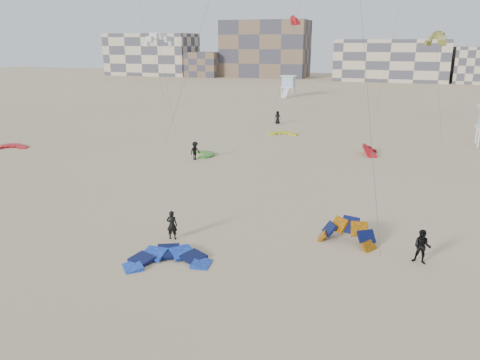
% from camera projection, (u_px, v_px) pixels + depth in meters
% --- Properties ---
extents(ground, '(320.00, 320.00, 0.00)m').
position_uv_depth(ground, '(134.00, 254.00, 26.10)').
color(ground, tan).
rests_on(ground, ground).
extents(kite_ground_blue, '(5.55, 5.67, 1.54)m').
position_uv_depth(kite_ground_blue, '(168.00, 262.00, 25.05)').
color(kite_ground_blue, blue).
rests_on(kite_ground_blue, ground).
extents(kite_ground_orange, '(4.04, 4.03, 3.37)m').
position_uv_depth(kite_ground_orange, '(346.00, 243.00, 27.50)').
color(kite_ground_orange, orange).
rests_on(kite_ground_orange, ground).
extents(kite_ground_red, '(4.89, 4.95, 0.90)m').
position_uv_depth(kite_ground_red, '(10.00, 148.00, 51.87)').
color(kite_ground_red, red).
rests_on(kite_ground_red, ground).
extents(kite_ground_green, '(4.00, 3.92, 0.56)m').
position_uv_depth(kite_ground_green, '(204.00, 155.00, 48.70)').
color(kite_ground_green, green).
rests_on(kite_ground_green, ground).
extents(kite_ground_red_far, '(3.23, 3.12, 3.03)m').
position_uv_depth(kite_ground_red_far, '(370.00, 155.00, 48.92)').
color(kite_ground_red_far, red).
rests_on(kite_ground_red_far, ground).
extents(kite_ground_yellow, '(3.89, 4.04, 0.59)m').
position_uv_depth(kite_ground_yellow, '(283.00, 134.00, 59.52)').
color(kite_ground_yellow, '#DDF010').
rests_on(kite_ground_yellow, ground).
extents(kitesurfer_main, '(0.71, 0.53, 1.79)m').
position_uv_depth(kitesurfer_main, '(172.00, 225.00, 27.79)').
color(kitesurfer_main, black).
rests_on(kitesurfer_main, ground).
extents(kitesurfer_b, '(1.04, 0.89, 1.89)m').
position_uv_depth(kitesurfer_b, '(422.00, 247.00, 24.72)').
color(kitesurfer_b, black).
rests_on(kitesurfer_b, ground).
extents(kitesurfer_c, '(1.09, 1.36, 1.84)m').
position_uv_depth(kitesurfer_c, '(195.00, 151.00, 46.58)').
color(kitesurfer_c, black).
rests_on(kitesurfer_c, ground).
extents(kitesurfer_e, '(0.90, 0.58, 1.84)m').
position_uv_depth(kitesurfer_e, '(278.00, 117.00, 67.01)').
color(kitesurfer_e, black).
rests_on(kitesurfer_e, ground).
extents(kite_fly_grey, '(6.84, 7.73, 11.60)m').
position_uv_depth(kite_fly_grey, '(159.00, 41.00, 57.84)').
color(kite_fly_grey, white).
rests_on(kite_fly_grey, ground).
extents(kite_fly_olive, '(3.93, 7.47, 11.55)m').
position_uv_depth(kite_fly_olive, '(436.00, 40.00, 51.28)').
color(kite_fly_olive, olive).
rests_on(kite_fly_olive, ground).
extents(kite_fly_red, '(4.04, 3.96, 14.89)m').
position_uv_depth(kite_fly_red, '(295.00, 21.00, 77.48)').
color(kite_fly_red, red).
rests_on(kite_fly_red, ground).
extents(lifeguard_tower_far, '(3.12, 5.99, 4.41)m').
position_uv_depth(lifeguard_tower_far, '(288.00, 86.00, 100.23)').
color(lifeguard_tower_far, white).
rests_on(lifeguard_tower_far, ground).
extents(condo_west_a, '(30.00, 15.00, 14.00)m').
position_uv_depth(condo_west_a, '(152.00, 54.00, 163.63)').
color(condo_west_a, beige).
rests_on(condo_west_a, ground).
extents(condo_west_b, '(28.00, 14.00, 18.00)m').
position_uv_depth(condo_west_b, '(265.00, 49.00, 154.46)').
color(condo_west_b, brown).
rests_on(condo_west_b, ground).
extents(condo_mid, '(32.00, 16.00, 12.00)m').
position_uv_depth(condo_mid, '(391.00, 60.00, 139.44)').
color(condo_mid, beige).
rests_on(condo_mid, ground).
extents(condo_fill_left, '(12.00, 10.00, 8.00)m').
position_uv_depth(condo_fill_left, '(203.00, 64.00, 156.55)').
color(condo_fill_left, brown).
rests_on(condo_fill_left, ground).
extents(condo_fill_right, '(10.00, 10.00, 10.00)m').
position_uv_depth(condo_fill_right, '(472.00, 65.00, 131.18)').
color(condo_fill_right, beige).
rests_on(condo_fill_right, ground).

